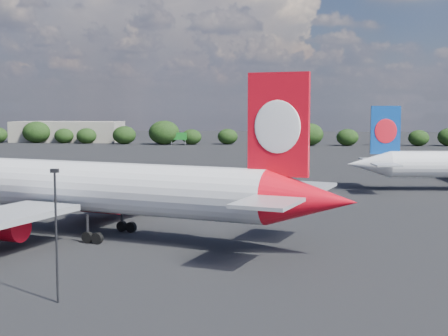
# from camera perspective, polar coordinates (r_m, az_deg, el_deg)

# --- Properties ---
(ground) EXTENTS (500.00, 500.00, 0.00)m
(ground) POSITION_cam_1_polar(r_m,az_deg,el_deg) (108.69, -5.73, -1.66)
(ground) COLOR black
(ground) RESTS_ON ground
(qantas_airliner) EXTENTS (50.57, 48.52, 16.83)m
(qantas_airliner) POSITION_cam_1_polar(r_m,az_deg,el_deg) (66.64, -11.07, -1.88)
(qantas_airliner) COLOR silver
(qantas_airliner) RESTS_ON ground
(apron_lamp_post) EXTENTS (0.55, 0.30, 9.45)m
(apron_lamp_post) POSITION_cam_1_polar(r_m,az_deg,el_deg) (44.90, -15.10, -5.26)
(apron_lamp_post) COLOR black
(apron_lamp_post) RESTS_ON ground
(terminal_building) EXTENTS (42.00, 16.00, 8.00)m
(terminal_building) POSITION_cam_1_polar(r_m,az_deg,el_deg) (253.19, -14.09, 3.24)
(terminal_building) COLOR gray
(terminal_building) RESTS_ON ground
(highway_sign) EXTENTS (6.00, 0.30, 4.50)m
(highway_sign) POSITION_cam_1_polar(r_m,az_deg,el_deg) (225.38, -4.20, 2.90)
(highway_sign) COLOR #166E1E
(highway_sign) RESTS_ON ground
(billboard_yellow) EXTENTS (5.00, 0.30, 5.50)m
(billboard_yellow) POSITION_cam_1_polar(r_m,az_deg,el_deg) (227.97, 3.52, 3.12)
(billboard_yellow) COLOR gold
(billboard_yellow) RESTS_ON ground
(horizon_treeline) EXTENTS (205.22, 15.46, 8.76)m
(horizon_treeline) POSITION_cam_1_polar(r_m,az_deg,el_deg) (225.97, 2.09, 3.02)
(horizon_treeline) COLOR black
(horizon_treeline) RESTS_ON ground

